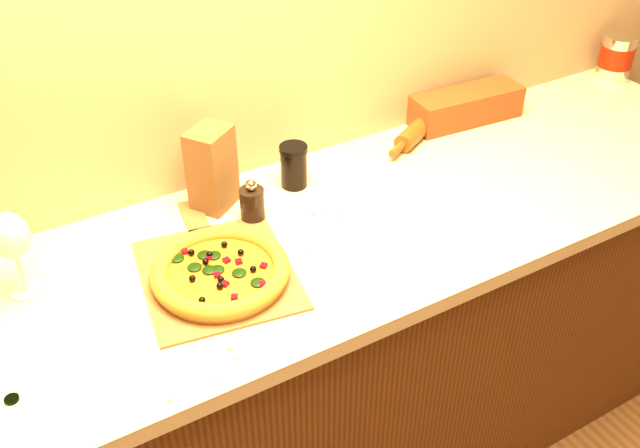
{
  "coord_description": "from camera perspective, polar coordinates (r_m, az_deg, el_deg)",
  "views": [
    {
      "loc": [
        -0.57,
        0.25,
        1.92
      ],
      "look_at": [
        0.08,
        1.38,
        0.96
      ],
      "focal_mm": 40.0,
      "sensor_mm": 36.0,
      "label": 1
    }
  ],
  "objects": [
    {
      "name": "countertop",
      "position": [
        1.66,
        -3.33,
        -2.18
      ],
      "size": [
        2.84,
        0.68,
        0.04
      ],
      "primitive_type": "cube",
      "color": "#C3B498",
      "rests_on": "cabinet"
    },
    {
      "name": "coffee_canister",
      "position": [
        2.58,
        22.61,
        12.23
      ],
      "size": [
        0.11,
        0.11,
        0.15
      ],
      "color": "silver",
      "rests_on": "countertop"
    },
    {
      "name": "pizza_peel",
      "position": [
        1.59,
        -8.31,
        -3.71
      ],
      "size": [
        0.37,
        0.5,
        0.01
      ],
      "rotation": [
        0.0,
        0.0,
        -0.16
      ],
      "color": "brown",
      "rests_on": "countertop"
    },
    {
      "name": "paper_bag",
      "position": [
        1.74,
        -8.64,
        4.4
      ],
      "size": [
        0.13,
        0.13,
        0.21
      ],
      "primitive_type": "cube",
      "rotation": [
        0.0,
        0.0,
        0.6
      ],
      "color": "brown",
      "rests_on": "countertop"
    },
    {
      "name": "bottle_cap",
      "position": [
        1.43,
        -23.44,
        -12.73
      ],
      "size": [
        0.03,
        0.03,
        0.01
      ],
      "primitive_type": "cylinder",
      "rotation": [
        0.0,
        0.0,
        -0.16
      ],
      "color": "black",
      "rests_on": "countertop"
    },
    {
      "name": "dark_jar",
      "position": [
        1.82,
        -2.11,
        4.67
      ],
      "size": [
        0.07,
        0.07,
        0.12
      ],
      "color": "black",
      "rests_on": "countertop"
    },
    {
      "name": "bread_bag",
      "position": [
        2.18,
        11.62,
        9.21
      ],
      "size": [
        0.35,
        0.14,
        0.09
      ],
      "primitive_type": "cube",
      "rotation": [
        0.0,
        0.0,
        -0.07
      ],
      "color": "brown",
      "rests_on": "countertop"
    },
    {
      "name": "pepper_grinder",
      "position": [
        1.71,
        -5.44,
        1.66
      ],
      "size": [
        0.06,
        0.06,
        0.11
      ],
      "color": "black",
      "rests_on": "countertop"
    },
    {
      "name": "pizza",
      "position": [
        1.55,
        -7.96,
        -3.79
      ],
      "size": [
        0.3,
        0.3,
        0.04
      ],
      "color": "#AC792B",
      "rests_on": "pizza_peel"
    },
    {
      "name": "rolling_pin",
      "position": [
        2.1,
        8.25,
        7.85
      ],
      "size": [
        0.36,
        0.2,
        0.05
      ],
      "rotation": [
        0.0,
        0.0,
        0.49
      ],
      "color": "#613710",
      "rests_on": "countertop"
    },
    {
      "name": "wine_glass",
      "position": [
        1.57,
        -23.52,
        -1.05
      ],
      "size": [
        0.08,
        0.08,
        0.2
      ],
      "color": "silver",
      "rests_on": "countertop"
    },
    {
      "name": "cabinet",
      "position": [
        1.98,
        -2.87,
        -12.45
      ],
      "size": [
        2.8,
        0.65,
        0.86
      ],
      "primitive_type": "cube",
      "color": "#41210E",
      "rests_on": "ground"
    }
  ]
}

